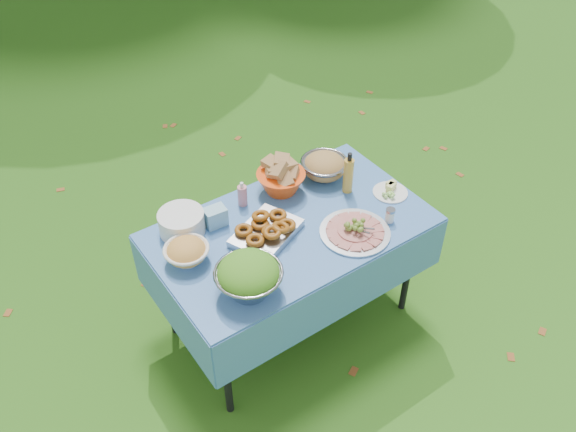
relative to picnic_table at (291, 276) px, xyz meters
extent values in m
plane|color=#183C0B|center=(0.00, 0.00, -0.38)|extent=(80.00, 80.00, 0.00)
cube|color=#74A4DF|center=(0.00, 0.00, 0.00)|extent=(1.46, 0.86, 0.76)
cylinder|color=white|center=(-0.48, 0.30, 0.44)|extent=(0.30, 0.30, 0.12)
cube|color=#86C2DD|center=(-0.32, 0.25, 0.43)|extent=(0.12, 0.09, 0.10)
cylinder|color=#D97F88|center=(-0.11, 0.30, 0.45)|extent=(0.06, 0.06, 0.15)
cube|color=#B8B8BD|center=(-0.15, 0.01, 0.42)|extent=(0.43, 0.37, 0.08)
cylinder|color=silver|center=(0.24, -0.23, 0.42)|extent=(0.49, 0.49, 0.08)
cylinder|color=gold|center=(0.44, 0.07, 0.51)|extent=(0.07, 0.07, 0.26)
cylinder|color=white|center=(0.62, -0.09, 0.41)|extent=(0.20, 0.20, 0.05)
cylinder|color=white|center=(0.46, -0.26, 0.42)|extent=(0.06, 0.06, 0.08)
camera|label=1|loc=(-1.38, -1.95, 2.55)|focal=38.00mm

